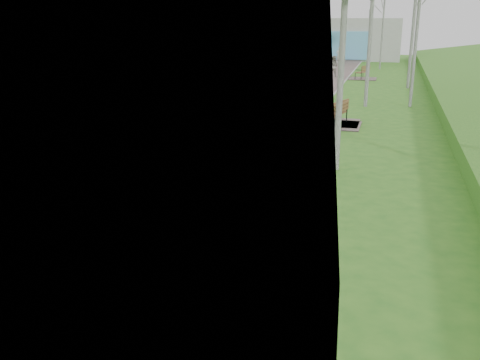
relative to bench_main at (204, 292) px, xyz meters
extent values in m
cube|color=#675753|center=(-2.56, 20.26, -0.47)|extent=(3.50, 67.00, 0.04)
cube|color=#999993|center=(-0.81, 20.26, -0.46)|extent=(0.10, 67.00, 0.05)
cube|color=#9E9E99|center=(-2.31, 49.76, 1.51)|extent=(10.00, 5.00, 4.00)
cube|color=#5A9FCA|center=(-2.31, 47.16, 1.01)|extent=(4.00, 0.20, 2.60)
cube|color=#675753|center=(0.10, 0.05, -0.47)|extent=(1.97, 2.19, 0.04)
cube|color=brown|center=(0.05, 0.05, 0.01)|extent=(0.98, 1.71, 0.04)
cube|color=brown|center=(0.30, -0.03, 0.30)|extent=(0.55, 1.57, 0.36)
cube|color=#675753|center=(0.15, 15.22, -0.47)|extent=(1.87, 2.08, 0.04)
cube|color=brown|center=(0.10, 15.22, -0.02)|extent=(0.92, 1.63, 0.04)
cube|color=brown|center=(0.34, 15.15, 0.26)|extent=(0.52, 1.50, 0.34)
cube|color=#675753|center=(0.25, 14.75, -0.47)|extent=(1.85, 2.06, 0.04)
cube|color=brown|center=(0.20, 14.75, -0.02)|extent=(0.79, 1.61, 0.04)
cube|color=brown|center=(0.44, 14.70, 0.26)|extent=(0.37, 1.52, 0.34)
cube|color=#675753|center=(0.21, 32.00, -0.47)|extent=(1.86, 2.07, 0.04)
cube|color=brown|center=(0.16, 32.00, -0.02)|extent=(0.92, 1.62, 0.04)
cube|color=brown|center=(0.39, 31.92, 0.26)|extent=(0.51, 1.49, 0.34)
cylinder|color=#979A9F|center=(-0.54, 0.07, -0.35)|extent=(0.18, 0.18, 0.27)
cylinder|color=#979A9F|center=(-0.54, 0.07, 1.73)|extent=(0.11, 0.11, 4.43)
cylinder|color=#979A9F|center=(-0.49, 14.14, -0.31)|extent=(0.23, 0.23, 0.34)
cylinder|color=#979A9F|center=(-0.49, 14.14, 2.36)|extent=(0.14, 0.14, 5.69)
cylinder|color=#979A9F|center=(-0.73, 25.98, -0.34)|extent=(0.20, 0.20, 0.30)
cylinder|color=#979A9F|center=(-0.73, 25.98, 2.01)|extent=(0.12, 0.12, 4.98)
cylinder|color=#979A9F|center=(-0.40, 48.38, -0.35)|extent=(0.19, 0.19, 0.28)
cylinder|color=#979A9F|center=(-0.40, 48.38, 1.83)|extent=(0.11, 0.11, 4.63)
cylinder|color=#979A9F|center=(-0.40, 48.38, 4.19)|extent=(0.17, 0.17, 0.23)
imported|color=beige|center=(-2.74, 44.85, 0.24)|extent=(0.59, 0.45, 1.46)
imported|color=gray|center=(-1.89, 32.54, 0.26)|extent=(0.79, 0.65, 1.49)
cylinder|color=silver|center=(0.91, 8.40, 3.38)|extent=(0.17, 0.17, 7.73)
cylinder|color=silver|center=(1.07, 19.90, 3.79)|extent=(0.17, 0.17, 8.54)
cylinder|color=silver|center=(3.11, 20.33, 3.76)|extent=(0.16, 0.16, 8.49)
cylinder|color=silver|center=(3.12, 27.60, 4.01)|extent=(0.17, 0.17, 8.99)
cylinder|color=silver|center=(1.10, 39.97, 3.55)|extent=(0.16, 0.16, 8.07)
camera|label=1|loc=(2.26, -6.13, 3.58)|focal=40.00mm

